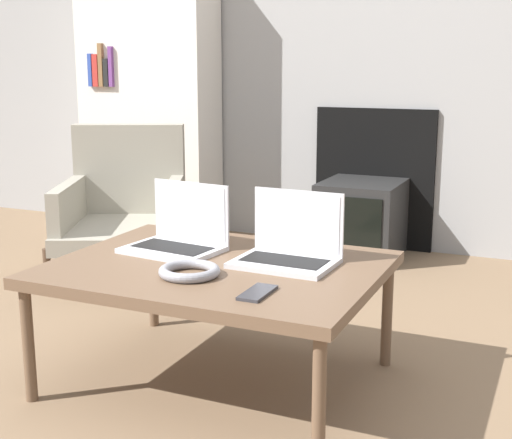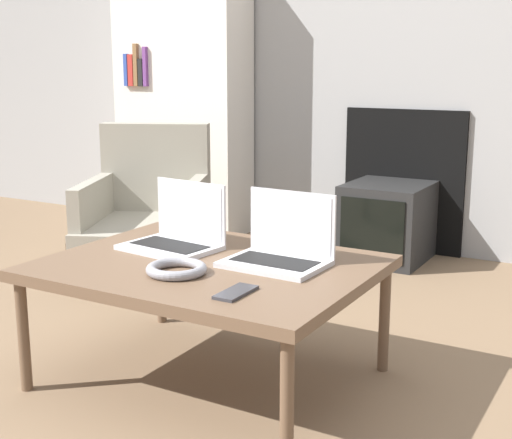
{
  "view_description": "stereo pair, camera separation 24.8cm",
  "coord_description": "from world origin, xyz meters",
  "px_view_note": "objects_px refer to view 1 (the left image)",
  "views": [
    {
      "loc": [
        0.99,
        -1.65,
        1.01
      ],
      "look_at": [
        0.0,
        0.57,
        0.48
      ],
      "focal_mm": 50.0,
      "sensor_mm": 36.0,
      "label": 1
    },
    {
      "loc": [
        1.21,
        -1.53,
        1.01
      ],
      "look_at": [
        0.0,
        0.57,
        0.48
      ],
      "focal_mm": 50.0,
      "sensor_mm": 36.0,
      "label": 2
    }
  ],
  "objects_px": {
    "headphones": "(189,271)",
    "phone": "(258,293)",
    "laptop_right": "(289,248)",
    "tv": "(361,219)",
    "armchair": "(125,203)",
    "laptop_left": "(179,236)"
  },
  "relations": [
    {
      "from": "armchair",
      "to": "tv",
      "type": "bearing_deg",
      "value": 10.7
    },
    {
      "from": "laptop_left",
      "to": "armchair",
      "type": "xyz_separation_m",
      "value": [
        -0.81,
        0.87,
        -0.11
      ]
    },
    {
      "from": "phone",
      "to": "tv",
      "type": "distance_m",
      "value": 1.94
    },
    {
      "from": "headphones",
      "to": "phone",
      "type": "relative_size",
      "value": 1.26
    },
    {
      "from": "headphones",
      "to": "tv",
      "type": "distance_m",
      "value": 1.85
    },
    {
      "from": "phone",
      "to": "laptop_left",
      "type": "bearing_deg",
      "value": 142.71
    },
    {
      "from": "laptop_left",
      "to": "tv",
      "type": "relative_size",
      "value": 0.73
    },
    {
      "from": "phone",
      "to": "tv",
      "type": "height_order",
      "value": "phone"
    },
    {
      "from": "armchair",
      "to": "headphones",
      "type": "bearing_deg",
      "value": -73.27
    },
    {
      "from": "laptop_right",
      "to": "headphones",
      "type": "relative_size",
      "value": 1.72
    },
    {
      "from": "laptop_right",
      "to": "phone",
      "type": "bearing_deg",
      "value": -81.61
    },
    {
      "from": "phone",
      "to": "tv",
      "type": "bearing_deg",
      "value": 97.29
    },
    {
      "from": "laptop_left",
      "to": "headphones",
      "type": "bearing_deg",
      "value": -47.63
    },
    {
      "from": "laptop_right",
      "to": "armchair",
      "type": "distance_m",
      "value": 1.49
    },
    {
      "from": "phone",
      "to": "tv",
      "type": "relative_size",
      "value": 0.32
    },
    {
      "from": "headphones",
      "to": "phone",
      "type": "height_order",
      "value": "headphones"
    },
    {
      "from": "laptop_right",
      "to": "headphones",
      "type": "height_order",
      "value": "laptop_right"
    },
    {
      "from": "armchair",
      "to": "laptop_left",
      "type": "bearing_deg",
      "value": -71.66
    },
    {
      "from": "laptop_right",
      "to": "headphones",
      "type": "xyz_separation_m",
      "value": [
        -0.22,
        -0.26,
        -0.03
      ]
    },
    {
      "from": "tv",
      "to": "phone",
      "type": "bearing_deg",
      "value": -82.71
    },
    {
      "from": "laptop_left",
      "to": "laptop_right",
      "type": "height_order",
      "value": "same"
    },
    {
      "from": "tv",
      "to": "armchair",
      "type": "distance_m",
      "value": 1.24
    }
  ]
}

